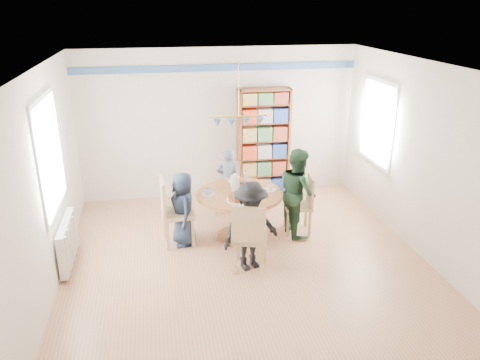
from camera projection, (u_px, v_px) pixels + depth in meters
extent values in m
plane|color=tan|center=(245.00, 259.00, 6.66)|extent=(5.00, 5.00, 0.00)
plane|color=white|center=(246.00, 65.00, 5.69)|extent=(5.00, 5.00, 0.00)
plane|color=silver|center=(219.00, 124.00, 8.47)|extent=(5.00, 0.00, 5.00)
plane|color=silver|center=(304.00, 270.00, 3.88)|extent=(5.00, 0.00, 5.00)
plane|color=silver|center=(46.00, 182.00, 5.75)|extent=(0.00, 5.00, 5.00)
plane|color=silver|center=(419.00, 159.00, 6.60)|extent=(0.00, 5.00, 5.00)
cube|color=#2F5082|center=(218.00, 68.00, 8.09)|extent=(5.00, 0.02, 0.12)
cube|color=white|center=(49.00, 155.00, 5.93)|extent=(0.03, 1.32, 1.52)
cube|color=white|center=(51.00, 155.00, 5.94)|extent=(0.01, 1.20, 1.40)
cube|color=white|center=(378.00, 123.00, 7.72)|extent=(0.03, 1.12, 1.42)
cube|color=white|center=(377.00, 123.00, 7.72)|extent=(0.01, 1.00, 1.30)
cylinder|color=gold|center=(239.00, 89.00, 6.28)|extent=(0.01, 0.01, 0.75)
cylinder|color=gold|center=(239.00, 116.00, 6.42)|extent=(0.80, 0.02, 0.02)
cone|color=#3D6AAC|center=(217.00, 123.00, 6.39)|extent=(0.11, 0.11, 0.10)
cone|color=#3D6AAC|center=(232.00, 122.00, 6.43)|extent=(0.11, 0.11, 0.10)
cone|color=#3D6AAC|center=(246.00, 122.00, 6.46)|extent=(0.11, 0.11, 0.10)
cone|color=#3D6AAC|center=(260.00, 121.00, 6.50)|extent=(0.11, 0.11, 0.10)
cube|color=silver|center=(68.00, 242.00, 6.39)|extent=(0.10, 1.00, 0.60)
cube|color=silver|center=(68.00, 256.00, 6.04)|extent=(0.02, 0.06, 0.56)
cube|color=silver|center=(70.00, 249.00, 6.22)|extent=(0.02, 0.06, 0.56)
cube|color=silver|center=(72.00, 241.00, 6.40)|extent=(0.02, 0.06, 0.56)
cube|color=silver|center=(74.00, 235.00, 6.59)|extent=(0.02, 0.06, 0.56)
cube|color=silver|center=(76.00, 228.00, 6.77)|extent=(0.02, 0.06, 0.56)
cylinder|color=#955630|center=(240.00, 194.00, 7.00)|extent=(1.30, 1.30, 0.05)
cylinder|color=#955630|center=(240.00, 217.00, 7.14)|extent=(0.16, 0.16, 0.70)
cylinder|color=#955630|center=(240.00, 236.00, 7.26)|extent=(0.70, 0.70, 0.04)
cube|color=tan|center=(178.00, 213.00, 6.92)|extent=(0.48, 0.48, 0.05)
cube|color=tan|center=(163.00, 197.00, 6.77)|extent=(0.07, 0.46, 0.55)
cube|color=tan|center=(193.00, 233.00, 6.88)|extent=(0.05, 0.05, 0.47)
cube|color=tan|center=(190.00, 222.00, 7.22)|extent=(0.05, 0.05, 0.47)
cube|color=tan|center=(168.00, 236.00, 6.80)|extent=(0.05, 0.05, 0.47)
cube|color=tan|center=(165.00, 225.00, 7.14)|extent=(0.05, 0.05, 0.47)
cube|color=tan|center=(298.00, 206.00, 7.30)|extent=(0.46, 0.46, 0.05)
cube|color=tan|center=(310.00, 191.00, 7.22)|extent=(0.10, 0.41, 0.49)
cube|color=tan|center=(285.00, 215.00, 7.53)|extent=(0.04, 0.04, 0.42)
cube|color=tan|center=(288.00, 224.00, 7.22)|extent=(0.04, 0.04, 0.42)
cube|color=tan|center=(306.00, 214.00, 7.55)|extent=(0.04, 0.04, 0.42)
cube|color=tan|center=(310.00, 223.00, 7.23)|extent=(0.04, 0.04, 0.42)
cube|color=tan|center=(227.00, 190.00, 7.97)|extent=(0.49, 0.49, 0.05)
cube|color=tan|center=(228.00, 174.00, 8.05)|extent=(0.38, 0.16, 0.46)
cube|color=tan|center=(216.00, 205.00, 7.92)|extent=(0.05, 0.05, 0.39)
cube|color=tan|center=(234.00, 206.00, 7.88)|extent=(0.05, 0.05, 0.39)
cube|color=tan|center=(219.00, 198.00, 8.21)|extent=(0.05, 0.05, 0.39)
cube|color=tan|center=(237.00, 199.00, 8.17)|extent=(0.05, 0.05, 0.39)
cube|color=tan|center=(250.00, 237.00, 6.26)|extent=(0.56, 0.56, 0.05)
cube|color=tan|center=(248.00, 226.00, 5.98)|extent=(0.43, 0.18, 0.53)
cube|color=tan|center=(264.00, 248.00, 6.49)|extent=(0.05, 0.05, 0.45)
cube|color=tan|center=(239.00, 246.00, 6.54)|extent=(0.05, 0.05, 0.45)
cube|color=tan|center=(262.00, 261.00, 6.16)|extent=(0.05, 0.05, 0.45)
cube|color=tan|center=(235.00, 259.00, 6.21)|extent=(0.05, 0.05, 0.45)
imported|color=#192337|center=(183.00, 209.00, 6.89)|extent=(0.44, 0.60, 1.13)
imported|color=#19321E|center=(298.00, 192.00, 7.17)|extent=(0.60, 0.73, 1.38)
imported|color=gray|center=(229.00, 181.00, 7.87)|extent=(0.50, 0.41, 1.19)
imported|color=black|center=(250.00, 226.00, 6.21)|extent=(0.92, 0.70, 1.26)
cube|color=maroon|center=(239.00, 144.00, 8.51)|extent=(0.04, 0.28, 1.99)
cube|color=maroon|center=(287.00, 141.00, 8.66)|extent=(0.04, 0.28, 1.99)
cube|color=maroon|center=(265.00, 89.00, 8.23)|extent=(0.95, 0.28, 0.04)
cube|color=maroon|center=(263.00, 191.00, 8.93)|extent=(0.95, 0.28, 0.06)
cube|color=maroon|center=(262.00, 141.00, 8.71)|extent=(0.95, 0.02, 1.99)
cube|color=maroon|center=(263.00, 174.00, 8.81)|extent=(0.89, 0.27, 0.02)
cube|color=maroon|center=(263.00, 157.00, 8.69)|extent=(0.89, 0.27, 0.02)
cube|color=maroon|center=(264.00, 140.00, 8.57)|extent=(0.89, 0.27, 0.02)
cube|color=maroon|center=(264.00, 122.00, 8.45)|extent=(0.89, 0.27, 0.02)
cube|color=maroon|center=(264.00, 104.00, 8.33)|extent=(0.89, 0.27, 0.02)
cube|color=#B3381B|center=(248.00, 185.00, 8.81)|extent=(0.26, 0.21, 0.25)
cube|color=beige|center=(263.00, 184.00, 8.86)|extent=(0.26, 0.21, 0.25)
cube|color=navy|center=(278.00, 183.00, 8.91)|extent=(0.26, 0.21, 0.25)
cube|color=tan|center=(248.00, 169.00, 8.69)|extent=(0.26, 0.21, 0.25)
cube|color=#43794A|center=(263.00, 168.00, 8.74)|extent=(0.26, 0.21, 0.25)
cube|color=brown|center=(278.00, 167.00, 8.79)|extent=(0.26, 0.21, 0.25)
cube|color=#B3381B|center=(249.00, 152.00, 8.57)|extent=(0.26, 0.21, 0.25)
cube|color=beige|center=(264.00, 151.00, 8.62)|extent=(0.26, 0.21, 0.25)
cube|color=navy|center=(279.00, 150.00, 8.67)|extent=(0.26, 0.21, 0.25)
cube|color=tan|center=(249.00, 134.00, 8.45)|extent=(0.26, 0.21, 0.25)
cube|color=#43794A|center=(264.00, 133.00, 8.50)|extent=(0.26, 0.21, 0.25)
cube|color=brown|center=(279.00, 133.00, 8.55)|extent=(0.26, 0.21, 0.25)
cube|color=#B3381B|center=(249.00, 116.00, 8.33)|extent=(0.26, 0.21, 0.25)
cube|color=beige|center=(264.00, 115.00, 8.38)|extent=(0.26, 0.21, 0.25)
cube|color=navy|center=(280.00, 115.00, 8.43)|extent=(0.26, 0.21, 0.25)
cube|color=tan|center=(249.00, 99.00, 8.22)|extent=(0.26, 0.21, 0.21)
cube|color=#43794A|center=(265.00, 98.00, 8.27)|extent=(0.26, 0.21, 0.21)
cube|color=brown|center=(280.00, 98.00, 8.32)|extent=(0.26, 0.21, 0.21)
cylinder|color=white|center=(235.00, 184.00, 7.02)|extent=(0.12, 0.12, 0.24)
sphere|color=white|center=(235.00, 176.00, 6.97)|extent=(0.09, 0.09, 0.09)
cylinder|color=silver|center=(246.00, 181.00, 7.07)|extent=(0.07, 0.07, 0.27)
cylinder|color=#3D6AAC|center=(246.00, 172.00, 7.02)|extent=(0.03, 0.03, 0.03)
cylinder|color=white|center=(239.00, 185.00, 7.25)|extent=(0.29, 0.29, 0.01)
cylinder|color=brown|center=(239.00, 182.00, 7.24)|extent=(0.24, 0.24, 0.09)
cylinder|color=white|center=(237.00, 200.00, 6.71)|extent=(0.29, 0.29, 0.01)
cylinder|color=brown|center=(237.00, 197.00, 6.69)|extent=(0.24, 0.24, 0.09)
cylinder|color=white|center=(208.00, 194.00, 6.91)|extent=(0.20, 0.20, 0.01)
imported|color=white|center=(208.00, 192.00, 6.90)|extent=(0.12, 0.12, 0.10)
cylinder|color=white|center=(270.00, 190.00, 7.07)|extent=(0.20, 0.20, 0.01)
imported|color=white|center=(270.00, 188.00, 7.06)|extent=(0.10, 0.10, 0.09)
cylinder|color=white|center=(234.00, 181.00, 7.43)|extent=(0.20, 0.20, 0.01)
imported|color=white|center=(234.00, 179.00, 7.41)|extent=(0.12, 0.12, 0.10)
cylinder|color=white|center=(246.00, 205.00, 6.56)|extent=(0.20, 0.20, 0.01)
imported|color=white|center=(246.00, 202.00, 6.55)|extent=(0.10, 0.10, 0.09)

